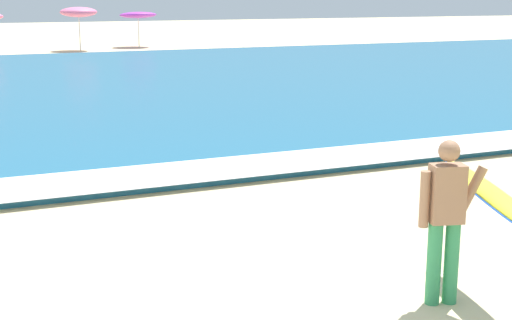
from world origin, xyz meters
TOP-DOWN VIEW (x-y plane):
  - sea at (0.00, 19.07)m, footprint 120.00×28.00m
  - surf_foam at (0.00, 5.67)m, footprint 120.00×1.58m
  - surfer_with_board at (2.71, -0.42)m, footprint 1.28×2.54m
  - beach_umbrella_4 at (5.61, 36.31)m, footprint 2.05×2.05m
  - beach_umbrella_5 at (9.39, 37.76)m, footprint 2.20×2.21m

SIDE VIEW (x-z plane):
  - sea at x=0.00m, z-range 0.00..0.14m
  - surf_foam at x=0.00m, z-range 0.14..0.15m
  - surfer_with_board at x=2.71m, z-range 0.17..1.90m
  - beach_umbrella_5 at x=9.39m, z-range 0.83..2.97m
  - beach_umbrella_4 at x=5.61m, z-range 0.93..3.35m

